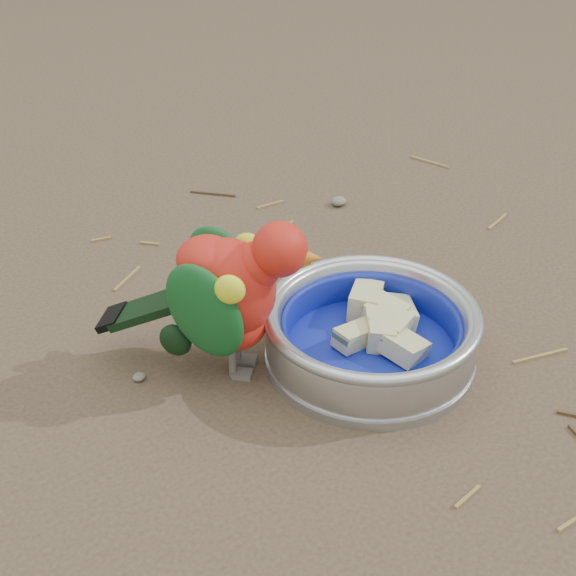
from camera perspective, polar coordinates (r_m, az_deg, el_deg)
ground at (r=0.77m, az=5.93°, el=-7.56°), size 60.00×60.00×0.00m
food_bowl at (r=0.80m, az=5.80°, el=-4.65°), size 0.21×0.21×0.02m
bowl_wall at (r=0.79m, az=5.92°, el=-2.92°), size 0.21×0.21×0.04m
fruit_wedges at (r=0.79m, az=5.90°, el=-3.33°), size 0.13×0.13×0.03m
lory_parrot at (r=0.75m, az=-4.23°, el=-0.93°), size 0.20×0.21×0.16m
ground_debris at (r=0.74m, az=2.97°, el=-8.71°), size 0.90×0.80×0.01m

